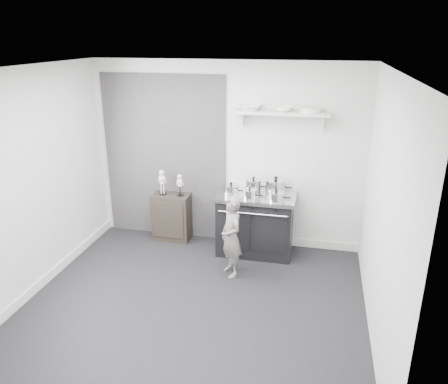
% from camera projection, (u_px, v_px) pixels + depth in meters
% --- Properties ---
extents(ground, '(4.00, 4.00, 0.00)m').
position_uv_depth(ground, '(194.00, 303.00, 5.21)').
color(ground, black).
rests_on(ground, ground).
extents(room_shell, '(4.02, 3.62, 2.71)m').
position_uv_depth(room_shell, '(186.00, 168.00, 4.81)').
color(room_shell, silver).
rests_on(room_shell, ground).
extents(wall_shelf, '(1.30, 0.26, 0.24)m').
position_uv_depth(wall_shelf, '(282.00, 114.00, 5.90)').
color(wall_shelf, silver).
rests_on(wall_shelf, room_shell).
extents(stove, '(1.11, 0.69, 0.89)m').
position_uv_depth(stove, '(255.00, 223.00, 6.31)').
color(stove, black).
rests_on(stove, ground).
extents(side_cabinet, '(0.56, 0.33, 0.73)m').
position_uv_depth(side_cabinet, '(172.00, 217.00, 6.73)').
color(side_cabinet, black).
rests_on(side_cabinet, ground).
extents(child, '(0.45, 0.48, 1.10)m').
position_uv_depth(child, '(231.00, 237.00, 5.66)').
color(child, slate).
rests_on(child, ground).
extents(pot_front_left, '(0.31, 0.22, 0.18)m').
position_uv_depth(pot_front_left, '(231.00, 189.00, 6.14)').
color(pot_front_left, silver).
rests_on(pot_front_left, stove).
extents(pot_back_left, '(0.31, 0.23, 0.22)m').
position_uv_depth(pot_back_left, '(253.00, 185.00, 6.24)').
color(pot_back_left, silver).
rests_on(pot_back_left, stove).
extents(pot_back_right, '(0.38, 0.30, 0.25)m').
position_uv_depth(pot_back_right, '(276.00, 186.00, 6.19)').
color(pot_back_right, silver).
rests_on(pot_back_right, stove).
extents(pot_front_right, '(0.31, 0.22, 0.17)m').
position_uv_depth(pot_front_right, '(276.00, 196.00, 5.90)').
color(pot_front_right, silver).
rests_on(pot_front_right, stove).
extents(pot_front_center, '(0.29, 0.20, 0.17)m').
position_uv_depth(pot_front_center, '(250.00, 194.00, 5.98)').
color(pot_front_center, silver).
rests_on(pot_front_center, stove).
extents(skeleton_full, '(0.12, 0.08, 0.44)m').
position_uv_depth(skeleton_full, '(162.00, 180.00, 6.56)').
color(skeleton_full, beige).
rests_on(skeleton_full, side_cabinet).
extents(skeleton_torso, '(0.11, 0.07, 0.39)m').
position_uv_depth(skeleton_torso, '(180.00, 183.00, 6.51)').
color(skeleton_torso, beige).
rests_on(skeleton_torso, side_cabinet).
extents(bowl_large, '(0.33, 0.33, 0.08)m').
position_uv_depth(bowl_large, '(249.00, 107.00, 5.96)').
color(bowl_large, white).
rests_on(bowl_large, wall_shelf).
extents(bowl_small, '(0.23, 0.23, 0.07)m').
position_uv_depth(bowl_small, '(284.00, 109.00, 5.87)').
color(bowl_small, white).
rests_on(bowl_small, wall_shelf).
extents(plate_stack, '(0.27, 0.27, 0.06)m').
position_uv_depth(plate_stack, '(311.00, 110.00, 5.80)').
color(plate_stack, silver).
rests_on(plate_stack, wall_shelf).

